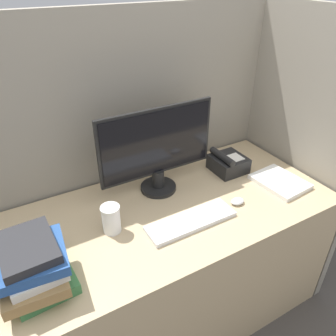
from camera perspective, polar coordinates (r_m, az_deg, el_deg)
cubicle_panel_rear at (r=1.82m, az=-6.30°, el=1.02°), size 2.00×0.04×1.58m
cubicle_panel_right at (r=2.02m, az=20.74°, el=2.26°), size 0.04×0.80×1.58m
desk at (r=1.80m, az=0.07°, el=-16.39°), size 1.60×0.74×0.74m
monitor at (r=1.56m, az=-1.87°, el=3.13°), size 0.59×0.18×0.44m
keyboard at (r=1.47m, az=4.02°, el=-9.20°), size 0.41×0.13×0.02m
mouse at (r=1.61m, az=12.00°, el=-5.68°), size 0.07×0.05×0.03m
coffee_cup at (r=1.42m, az=-9.86°, el=-8.75°), size 0.08×0.08×0.13m
book_stack at (r=1.27m, az=-22.37°, el=-15.48°), size 0.26×0.31×0.19m
desk_telephone at (r=1.83m, az=10.38°, el=0.85°), size 0.17×0.18×0.12m
paper_pile at (r=1.81m, az=18.89°, el=-2.27°), size 0.23×0.27×0.02m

